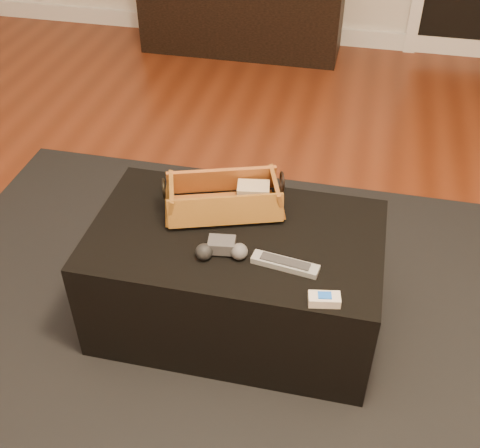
% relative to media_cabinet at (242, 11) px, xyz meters
% --- Properties ---
extents(floor, '(5.00, 5.50, 0.01)m').
position_rel_media_cabinet_xyz_m(floor, '(0.31, -2.51, -0.27)').
color(floor, brown).
rests_on(floor, ground).
extents(baseboard, '(5.00, 0.04, 0.12)m').
position_rel_media_cabinet_xyz_m(baseboard, '(0.31, 0.22, -0.21)').
color(baseboard, white).
rests_on(baseboard, floor).
extents(media_cabinet, '(1.36, 0.45, 0.53)m').
position_rel_media_cabinet_xyz_m(media_cabinet, '(0.00, 0.00, 0.00)').
color(media_cabinet, black).
rests_on(media_cabinet, floor).
extents(area_rug, '(2.60, 2.00, 0.01)m').
position_rel_media_cabinet_xyz_m(area_rug, '(0.53, -2.56, -0.26)').
color(area_rug, black).
rests_on(area_rug, floor).
extents(ottoman, '(1.00, 0.60, 0.42)m').
position_rel_media_cabinet_xyz_m(ottoman, '(0.53, -2.51, -0.04)').
color(ottoman, black).
rests_on(ottoman, area_rug).
extents(tv_remote, '(0.22, 0.13, 0.02)m').
position_rel_media_cabinet_xyz_m(tv_remote, '(0.44, -2.41, 0.19)').
color(tv_remote, black).
rests_on(tv_remote, wicker_basket).
extents(cloth_bundle, '(0.12, 0.09, 0.06)m').
position_rel_media_cabinet_xyz_m(cloth_bundle, '(0.55, -2.33, 0.21)').
color(cloth_bundle, tan).
rests_on(cloth_bundle, wicker_basket).
extents(wicker_basket, '(0.46, 0.33, 0.15)m').
position_rel_media_cabinet_xyz_m(wicker_basket, '(0.46, -2.39, 0.21)').
color(wicker_basket, '#AA6526').
rests_on(wicker_basket, ottoman).
extents(game_controller, '(0.18, 0.11, 0.06)m').
position_rel_media_cabinet_xyz_m(game_controller, '(0.51, -2.63, 0.19)').
color(game_controller, '#37373A').
rests_on(game_controller, ottoman).
extents(silver_remote, '(0.22, 0.08, 0.03)m').
position_rel_media_cabinet_xyz_m(silver_remote, '(0.72, -2.64, 0.18)').
color(silver_remote, '#919497').
rests_on(silver_remote, ottoman).
extents(cream_gadget, '(0.10, 0.06, 0.03)m').
position_rel_media_cabinet_xyz_m(cream_gadget, '(0.86, -2.77, 0.18)').
color(cream_gadget, beige).
rests_on(cream_gadget, ottoman).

